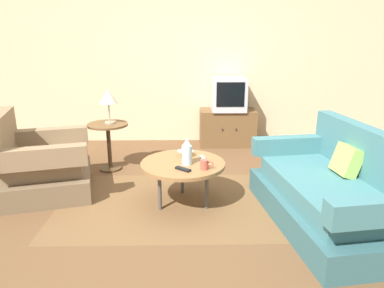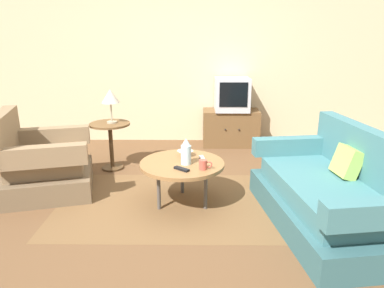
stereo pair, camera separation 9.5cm
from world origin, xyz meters
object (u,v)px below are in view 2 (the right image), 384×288
(table_lamp, at_px, (110,97))
(couch, at_px, (331,195))
(tv_stand, at_px, (231,128))
(coffee_table, at_px, (182,165))
(tv_remote_silver, at_px, (202,158))
(vase, at_px, (186,152))
(mug, at_px, (203,165))
(bowl, at_px, (185,153))
(armchair, at_px, (41,166))
(side_table, at_px, (111,136))
(television, at_px, (232,94))
(tv_remote_dark, at_px, (182,169))

(table_lamp, bearing_deg, couch, -32.04)
(tv_stand, bearing_deg, coffee_table, -108.46)
(tv_remote_silver, bearing_deg, coffee_table, -76.63)
(vase, distance_m, tv_remote_silver, 0.24)
(mug, distance_m, tv_remote_silver, 0.28)
(coffee_table, distance_m, bowl, 0.20)
(couch, xyz_separation_m, mug, (-1.12, 0.21, 0.20))
(armchair, height_order, coffee_table, armchair)
(side_table, distance_m, tv_remote_silver, 1.43)
(bowl, bearing_deg, vase, -86.58)
(television, distance_m, bowl, 1.94)
(coffee_table, height_order, tv_stand, tv_stand)
(bowl, bearing_deg, side_table, 140.82)
(armchair, relative_size, couch, 0.62)
(television, bearing_deg, couch, -74.84)
(coffee_table, distance_m, mug, 0.29)
(side_table, bearing_deg, tv_remote_silver, -38.07)
(television, relative_size, vase, 1.97)
(tv_remote_silver, bearing_deg, bowl, -132.06)
(couch, height_order, coffee_table, couch)
(couch, bearing_deg, television, 7.37)
(couch, height_order, mug, couch)
(armchair, xyz_separation_m, bowl, (1.54, -0.07, 0.17))
(vase, relative_size, mug, 2.05)
(couch, xyz_separation_m, tv_remote_silver, (-1.12, 0.49, 0.17))
(armchair, bearing_deg, coffee_table, 65.32)
(couch, bearing_deg, armchair, 68.96)
(television, height_order, vase, television)
(table_lamp, bearing_deg, coffee_table, -47.64)
(tv_stand, bearing_deg, vase, -107.04)
(coffee_table, bearing_deg, tv_remote_silver, 24.13)
(armchair, height_order, tv_stand, armchair)
(vase, bearing_deg, television, 72.79)
(couch, relative_size, tv_remote_silver, 11.86)
(armchair, relative_size, mug, 8.72)
(mug, relative_size, tv_remote_dark, 0.81)
(vase, bearing_deg, side_table, 133.55)
(tv_remote_dark, bearing_deg, bowl, 126.01)
(television, height_order, tv_remote_dark, television)
(coffee_table, distance_m, table_lamp, 1.43)
(television, distance_m, mug, 2.25)
(mug, bearing_deg, coffee_table, 137.27)
(armchair, relative_size, vase, 4.25)
(vase, height_order, tv_remote_silver, vase)
(side_table, xyz_separation_m, vase, (0.97, -1.02, 0.13))
(armchair, distance_m, television, 2.83)
(table_lamp, bearing_deg, vase, -47.71)
(side_table, xyz_separation_m, mug, (1.13, -1.16, 0.06))
(tv_remote_dark, bearing_deg, couch, 30.88)
(bowl, bearing_deg, table_lamp, 139.42)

